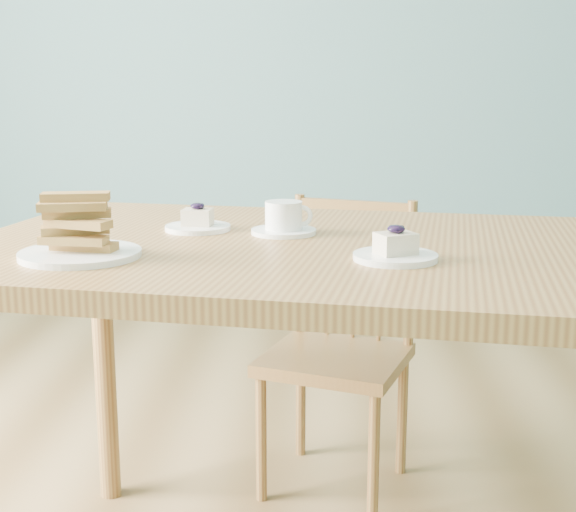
{
  "coord_description": "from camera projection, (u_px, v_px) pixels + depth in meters",
  "views": [
    {
      "loc": [
        -0.03,
        -1.43,
        1.13
      ],
      "look_at": [
        -0.09,
        0.17,
        0.78
      ],
      "focal_mm": 50.0,
      "sensor_mm": 36.0,
      "label": 1
    }
  ],
  "objects": [
    {
      "name": "biscotti_plate",
      "position": [
        79.0,
        236.0,
        1.46
      ],
      "size": [
        0.22,
        0.22,
        0.12
      ],
      "rotation": [
        0.0,
        0.0,
        -0.09
      ],
      "color": "white",
      "rests_on": "dining_table"
    },
    {
      "name": "cheesecake_plate_far",
      "position": [
        198.0,
        223.0,
        1.73
      ],
      "size": [
        0.14,
        0.14,
        0.06
      ],
      "rotation": [
        0.0,
        0.0,
        -0.1
      ],
      "color": "white",
      "rests_on": "dining_table"
    },
    {
      "name": "coffee_cup",
      "position": [
        284.0,
        220.0,
        1.68
      ],
      "size": [
        0.14,
        0.14,
        0.07
      ],
      "rotation": [
        0.0,
        0.0,
        -0.12
      ],
      "color": "white",
      "rests_on": "dining_table"
    },
    {
      "name": "dining_table",
      "position": [
        344.0,
        285.0,
        1.6
      ],
      "size": [
        1.65,
        1.11,
        0.82
      ],
      "rotation": [
        0.0,
        0.0,
        -0.17
      ],
      "color": "olive",
      "rests_on": "ground"
    },
    {
      "name": "cheesecake_plate_near",
      "position": [
        395.0,
        251.0,
        1.44
      ],
      "size": [
        0.15,
        0.15,
        0.06
      ],
      "rotation": [
        0.0,
        0.0,
        0.44
      ],
      "color": "white",
      "rests_on": "dining_table"
    },
    {
      "name": "dining_chair",
      "position": [
        339.0,
        343.0,
        2.25
      ],
      "size": [
        0.47,
        0.46,
        0.81
      ],
      "rotation": [
        0.0,
        0.0,
        -0.34
      ],
      "color": "olive",
      "rests_on": "ground"
    }
  ]
}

